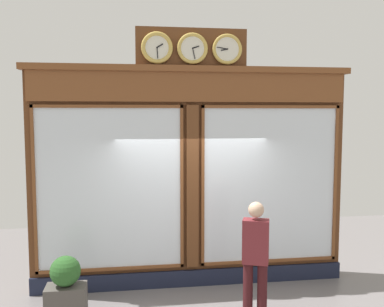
% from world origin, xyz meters
% --- Properties ---
extents(shop_facade, '(5.38, 0.42, 4.29)m').
position_xyz_m(shop_facade, '(0.00, -0.13, 1.87)').
color(shop_facade, '#5B3319').
rests_on(shop_facade, ground_plane).
extents(pedestrian, '(0.41, 0.33, 1.69)m').
position_xyz_m(pedestrian, '(-0.71, 1.31, 0.93)').
color(pedestrian, '#3A1316').
rests_on(pedestrian, ground_plane).
extents(planter_box, '(0.56, 0.36, 0.50)m').
position_xyz_m(planter_box, '(1.93, 0.95, 0.25)').
color(planter_box, '#4C4742').
rests_on(planter_box, ground_plane).
extents(planter_shrub, '(0.43, 0.43, 0.43)m').
position_xyz_m(planter_shrub, '(1.93, 0.95, 0.71)').
color(planter_shrub, '#285623').
rests_on(planter_shrub, planter_box).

